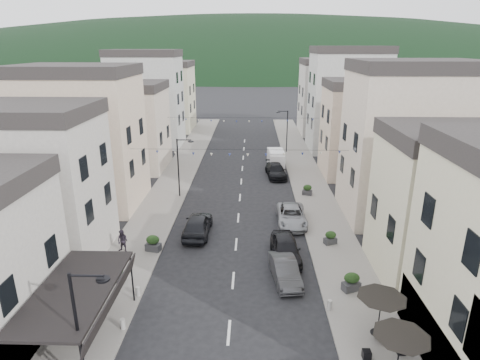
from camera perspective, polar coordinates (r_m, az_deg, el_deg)
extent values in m
cube|color=slate|center=(46.83, -9.00, 0.34)|extent=(4.00, 76.00, 0.12)
cube|color=slate|center=(46.47, 9.50, 0.17)|extent=(4.00, 76.00, 0.12)
ellipsoid|color=black|center=(312.01, 1.54, 15.98)|extent=(640.00, 360.00, 70.00)
cube|color=black|center=(21.96, -22.43, -14.20)|extent=(3.60, 7.50, 0.15)
cube|color=black|center=(21.59, -17.72, -15.80)|extent=(0.34, 7.50, 0.99)
cylinder|color=black|center=(24.97, -15.08, -13.42)|extent=(0.10, 0.10, 3.20)
cube|color=#A7A199|center=(31.54, -28.10, -1.33)|extent=(10.00, 7.00, 10.00)
cube|color=#262323|center=(30.33, -29.68, 8.49)|extent=(10.20, 7.14, 1.00)
cube|color=#C1A891|center=(39.88, -21.50, 4.91)|extent=(10.00, 8.00, 12.00)
cube|color=#262323|center=(39.00, -22.65, 14.21)|extent=(10.20, 8.16, 1.00)
cube|color=#B8A795|center=(51.12, -16.25, 6.82)|extent=(10.00, 8.00, 9.50)
cube|color=#262323|center=(50.37, -16.80, 12.66)|extent=(10.20, 8.16, 1.00)
cube|color=#A2A29D|center=(62.21, -13.10, 10.71)|extent=(10.00, 7.00, 13.00)
cube|color=#262323|center=(61.69, -13.59, 17.16)|extent=(10.20, 7.14, 1.00)
cube|color=beige|center=(73.91, -10.73, 11.28)|extent=(10.00, 9.00, 11.00)
cube|color=#262323|center=(73.42, -11.02, 15.92)|extent=(10.20, 9.18, 1.00)
cube|color=beige|center=(29.01, 29.11, -4.19)|extent=(10.00, 7.00, 9.00)
cube|color=#262323|center=(27.67, 30.73, 5.43)|extent=(10.20, 7.14, 1.00)
cube|color=#B8A795|center=(37.18, 22.80, 4.22)|extent=(10.00, 8.00, 12.50)
cube|color=#262323|center=(36.27, 24.17, 14.58)|extent=(10.20, 8.16, 1.00)
cube|color=#C1A891|center=(48.55, 17.77, 6.38)|extent=(10.00, 7.00, 10.00)
cube|color=#262323|center=(47.77, 18.43, 12.82)|extent=(10.20, 7.14, 1.00)
cube|color=#A2A29D|center=(59.72, 14.88, 10.50)|extent=(10.00, 8.00, 13.50)
cube|color=#262323|center=(59.21, 15.48, 17.45)|extent=(10.20, 8.16, 1.00)
cube|color=#A7A199|center=(71.50, 12.70, 11.11)|extent=(10.00, 9.00, 11.50)
cube|color=#262323|center=(70.99, 13.07, 16.11)|extent=(10.20, 9.18, 1.00)
cone|color=black|center=(20.06, 21.90, -20.48)|extent=(2.50, 2.50, 0.55)
cylinder|color=black|center=(22.79, 19.13, -18.32)|extent=(0.06, 0.06, 2.30)
cone|color=black|center=(22.16, 19.44, -16.04)|extent=(2.50, 2.50, 0.55)
cylinder|color=black|center=(23.25, 18.92, -19.87)|extent=(0.70, 0.70, 0.04)
cylinder|color=black|center=(19.33, -21.99, -19.80)|extent=(0.14, 0.14, 6.00)
cylinder|color=black|center=(17.46, -21.01, -12.59)|extent=(1.40, 0.10, 0.10)
cylinder|color=black|center=(17.31, -18.91, -13.21)|extent=(0.56, 0.56, 0.08)
cylinder|color=black|center=(40.07, -8.76, 1.62)|extent=(0.14, 0.14, 6.00)
cylinder|color=black|center=(39.21, -7.96, 5.67)|extent=(1.40, 0.10, 0.10)
cylinder|color=black|center=(39.14, -7.01, 5.46)|extent=(0.56, 0.56, 0.08)
cylinder|color=black|center=(57.08, 6.71, 6.82)|extent=(0.14, 0.14, 6.00)
cylinder|color=black|center=(56.51, 6.10, 9.71)|extent=(1.40, 0.10, 0.10)
cylinder|color=black|center=(56.49, 5.43, 9.57)|extent=(0.56, 0.56, 0.08)
cylinder|color=gray|center=(23.66, -16.34, -19.03)|extent=(0.26, 0.26, 0.60)
cylinder|color=gray|center=(25.98, -14.32, -15.07)|extent=(0.26, 0.26, 0.60)
cylinder|color=gray|center=(24.68, 12.63, -16.92)|extent=(0.26, 0.26, 0.60)
cylinder|color=black|center=(34.77, -0.20, 4.35)|extent=(19.00, 0.02, 0.02)
cone|color=beige|center=(36.16, -14.17, 4.03)|extent=(0.28, 0.28, 0.24)
cone|color=navy|center=(35.78, -11.71, 3.92)|extent=(0.28, 0.28, 0.24)
cone|color=beige|center=(35.47, -9.21, 3.80)|extent=(0.28, 0.28, 0.24)
cone|color=navy|center=(35.22, -6.67, 3.71)|extent=(0.28, 0.28, 0.24)
cone|color=beige|center=(35.04, -4.10, 3.63)|extent=(0.28, 0.28, 0.24)
cone|color=navy|center=(34.93, -1.50, 3.58)|extent=(0.28, 0.28, 0.24)
cone|color=beige|center=(34.88, 1.10, 3.56)|extent=(0.28, 0.28, 0.24)
cone|color=navy|center=(34.89, 3.70, 3.57)|extent=(0.28, 0.28, 0.24)
cone|color=beige|center=(34.97, 6.30, 3.61)|extent=(0.28, 0.28, 0.24)
cone|color=navy|center=(35.12, 8.89, 3.67)|extent=(0.28, 0.28, 0.24)
cone|color=beige|center=(35.34, 11.45, 3.75)|extent=(0.28, 0.28, 0.24)
cone|color=navy|center=(35.62, 13.97, 3.83)|extent=(0.28, 0.28, 0.24)
cylinder|color=black|center=(50.42, 0.40, 8.85)|extent=(19.00, 0.02, 0.02)
cone|color=beige|center=(51.39, -9.47, 8.57)|extent=(0.28, 0.28, 0.24)
cone|color=navy|center=(51.13, -7.70, 8.51)|extent=(0.28, 0.28, 0.24)
cone|color=beige|center=(50.91, -5.92, 8.44)|extent=(0.28, 0.28, 0.24)
cone|color=navy|center=(50.74, -4.12, 8.38)|extent=(0.28, 0.28, 0.24)
cone|color=beige|center=(50.61, -2.32, 8.34)|extent=(0.28, 0.28, 0.24)
cone|color=navy|center=(50.53, -0.51, 8.31)|extent=(0.28, 0.28, 0.24)
cone|color=beige|center=(50.50, 1.30, 8.30)|extent=(0.28, 0.28, 0.24)
cone|color=navy|center=(50.51, 3.12, 8.30)|extent=(0.28, 0.28, 0.24)
cone|color=beige|center=(50.56, 4.93, 8.33)|extent=(0.28, 0.28, 0.24)
cone|color=navy|center=(50.67, 6.74, 8.36)|extent=(0.28, 0.28, 0.24)
cone|color=beige|center=(50.81, 8.54, 8.41)|extent=(0.28, 0.28, 0.24)
cone|color=navy|center=(51.01, 10.33, 8.45)|extent=(0.28, 0.28, 0.24)
imported|color=black|center=(29.19, 6.48, -9.63)|extent=(2.19, 4.91, 1.64)
imported|color=#2F2F31|center=(26.80, 6.43, -12.68)|extent=(2.08, 4.47, 1.42)
imported|color=gray|center=(34.70, 7.34, -5.06)|extent=(2.46, 5.26, 1.45)
imported|color=black|center=(46.75, 5.12, 1.34)|extent=(2.59, 5.26, 1.47)
imported|color=black|center=(32.64, -6.06, -6.33)|extent=(2.17, 5.11, 1.72)
cube|color=white|center=(50.67, 5.11, 2.99)|extent=(2.05, 4.73, 1.94)
cube|color=white|center=(49.85, 5.21, 3.93)|extent=(1.93, 3.18, 0.48)
cylinder|color=black|center=(49.10, 4.39, 1.73)|extent=(0.27, 0.69, 0.68)
cylinder|color=black|center=(49.27, 6.19, 1.73)|extent=(0.27, 0.69, 0.68)
cylinder|color=black|center=(52.43, 4.05, 2.84)|extent=(0.27, 0.69, 0.68)
cylinder|color=black|center=(52.59, 5.74, 2.84)|extent=(0.27, 0.69, 0.68)
imported|color=black|center=(26.31, -20.14, -13.87)|extent=(0.72, 0.65, 1.66)
imported|color=black|center=(30.88, -16.35, -8.33)|extent=(0.97, 0.84, 1.72)
cube|color=#29282B|center=(27.72, -17.06, -13.13)|extent=(1.04, 0.61, 0.51)
ellipsoid|color=black|center=(27.43, -17.17, -12.13)|extent=(0.90, 0.57, 0.65)
cube|color=#323234|center=(30.75, -12.23, -9.31)|extent=(1.22, 0.85, 0.55)
ellipsoid|color=black|center=(30.47, -12.31, -8.30)|extent=(0.97, 0.62, 0.71)
cube|color=#2F2F31|center=(26.62, 15.51, -14.36)|extent=(1.24, 0.98, 0.54)
ellipsoid|color=black|center=(26.31, 15.62, -13.26)|extent=(0.96, 0.61, 0.70)
cube|color=#303133|center=(31.80, 12.71, -8.44)|extent=(1.06, 0.83, 0.47)
ellipsoid|color=black|center=(31.58, 12.78, -7.61)|extent=(0.83, 0.53, 0.60)
cube|color=#2E2E30|center=(41.30, 9.53, -1.77)|extent=(1.08, 0.78, 0.48)
ellipsoid|color=black|center=(41.12, 9.57, -1.07)|extent=(0.85, 0.54, 0.62)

